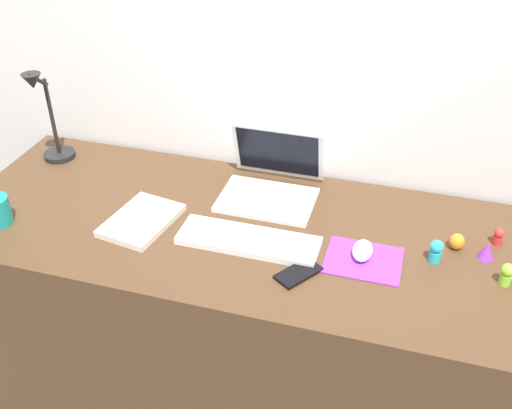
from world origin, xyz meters
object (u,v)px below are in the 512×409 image
Objects in this scene: toy_figurine_purple at (487,250)px; toy_figurine_cyan at (436,251)px; cell_phone at (298,273)px; desk_lamp at (47,119)px; toy_figurine_red at (499,236)px; keyboard at (249,241)px; notebook_pad at (141,220)px; mouse at (363,251)px; toy_figurine_lime at (507,274)px; laptop at (272,178)px; toy_figurine_orange at (457,241)px.

toy_figurine_cyan reaches higher than toy_figurine_purple.
desk_lamp reaches higher than cell_phone.
desk_lamp is at bearing 177.56° from toy_figurine_red.
keyboard is 0.72m from toy_figurine_red.
notebook_pad reaches higher than cell_phone.
cell_phone is at bearing -155.73° from toy_figurine_purple.
mouse is 1.15m from desk_lamp.
toy_figurine_lime is (1.50, -0.24, -0.13)m from desk_lamp.
cell_phone is 0.39m from toy_figurine_cyan.
laptop is 2.34× the size of cell_phone.
mouse is at bearing -11.72° from desk_lamp.
toy_figurine_cyan reaches higher than keyboard.
toy_figurine_red is at bearing 20.35° from notebook_pad.
toy_figurine_cyan is at bearing 13.85° from notebook_pad.
desk_lamp is 1.49m from toy_figurine_red.
toy_figurine_cyan is (0.86, 0.07, 0.03)m from notebook_pad.
desk_lamp is 1.52m from toy_figurine_lime.
toy_figurine_orange is at bearing 136.10° from toy_figurine_lime.
mouse is 0.66m from notebook_pad.
laptop is 1.25× the size of notebook_pad.
toy_figurine_lime reaches higher than notebook_pad.
toy_figurine_orange reaches higher than cell_phone.
toy_figurine_orange is at bearing -13.15° from laptop.
laptop is at bearing 166.85° from toy_figurine_orange.
toy_figurine_orange is (0.25, 0.11, 0.00)m from mouse.
toy_figurine_cyan is (-0.14, -0.06, 0.01)m from toy_figurine_purple.
toy_figurine_lime reaches higher than keyboard.
notebook_pad is 1.04m from toy_figurine_lime.
toy_figurine_lime is at bearing 2.00° from keyboard.
notebook_pad is at bearing 179.33° from keyboard.
mouse is at bearing 11.94° from notebook_pad.
notebook_pad is 4.55× the size of toy_figurine_red.
desk_lamp is at bearing 174.51° from toy_figurine_purple.
mouse is at bearing -169.20° from toy_figurine_cyan.
laptop is at bearing 159.99° from toy_figurine_lime.
desk_lamp is 1.38m from toy_figurine_orange.
toy_figurine_orange is 0.95× the size of toy_figurine_purple.
desk_lamp is at bearing 168.28° from mouse.
laptop is at bearing 149.38° from cell_phone.
toy_figurine_purple is at bearing -13.29° from laptop.
desk_lamp is 0.55m from notebook_pad.
laptop is 5.68× the size of toy_figurine_red.
toy_figurine_red is (0.69, 0.20, 0.02)m from keyboard.
laptop is 0.70m from toy_figurine_red.
toy_figurine_purple is at bearing 10.90° from keyboard.
laptop is 0.42m from mouse.
mouse is at bearing -37.05° from laptop.
toy_figurine_red is at bearing 37.80° from toy_figurine_cyan.
laptop reaches higher than toy_figurine_cyan.
laptop is 0.29m from keyboard.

